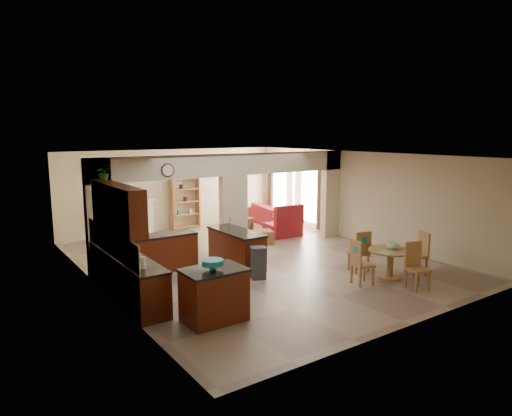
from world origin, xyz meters
TOP-DOWN VIEW (x-y plane):
  - floor at (0.00, 0.00)m, footprint 10.00×10.00m
  - ceiling at (0.00, 0.00)m, footprint 10.00×10.00m
  - wall_back at (0.00, 5.00)m, footprint 8.00×0.00m
  - wall_front at (0.00, -5.00)m, footprint 8.00×0.00m
  - wall_left at (-4.00, 0.00)m, footprint 0.00×10.00m
  - wall_right at (4.00, 0.00)m, footprint 0.00×10.00m
  - partition_left_pier at (-3.70, 1.00)m, footprint 0.60×0.25m
  - partition_center_pier at (0.00, 1.00)m, footprint 0.80×0.25m
  - partition_right_pier at (3.70, 1.00)m, footprint 0.60×0.25m
  - partition_header at (0.00, 1.00)m, footprint 8.00×0.25m
  - kitchen_counter at (-3.26, -0.25)m, footprint 2.52×3.29m
  - upper_cabinets at (-3.82, -0.80)m, footprint 0.35×2.40m
  - peninsula at (-0.60, -0.11)m, footprint 0.70×1.85m
  - wall_clock at (-2.00, 0.85)m, footprint 0.34×0.03m
  - rug at (1.20, 2.10)m, footprint 1.60×1.30m
  - fireplace at (-1.60, 4.83)m, footprint 1.60×0.35m
  - shelving_unit at (0.35, 4.82)m, footprint 1.00×0.32m
  - window_a at (3.97, 2.30)m, footprint 0.02×0.90m
  - window_b at (3.97, 4.00)m, footprint 0.02×0.90m
  - glazed_door at (3.97, 3.15)m, footprint 0.02×0.70m
  - drape_a_left at (3.93, 1.70)m, footprint 0.10×0.28m
  - drape_a_right at (3.93, 2.90)m, footprint 0.10×0.28m
  - drape_b_left at (3.93, 3.40)m, footprint 0.10×0.28m
  - drape_b_right at (3.93, 4.60)m, footprint 0.10×0.28m
  - ceiling_fan at (1.50, 3.00)m, footprint 1.00×1.00m
  - kitchen_island at (-2.79, -2.83)m, footprint 1.13×0.81m
  - teal_bowl at (-2.82, -2.86)m, footprint 0.39×0.39m
  - trash_can at (-0.76, -1.32)m, footprint 0.42×0.39m
  - dining_table at (1.77, -3.07)m, footprint 1.03×1.03m
  - fruit_bowl at (1.84, -3.05)m, footprint 0.29×0.29m
  - sofa at (3.30, 3.59)m, footprint 2.63×1.45m
  - chaise at (2.46, 1.91)m, footprint 1.12×0.94m
  - armchair at (1.11, 2.51)m, footprint 0.87×0.89m
  - ottoman at (1.33, 1.43)m, footprint 0.70×0.70m
  - plant at (-3.82, -0.01)m, footprint 0.36×0.33m
  - chair_north at (1.60, -2.30)m, footprint 0.51×0.51m
  - chair_east at (2.67, -3.19)m, footprint 0.54×0.54m
  - chair_south at (1.70, -3.80)m, footprint 0.51×0.51m
  - chair_west at (0.86, -2.95)m, footprint 0.50×0.50m

SIDE VIEW (x-z plane):
  - floor at x=0.00m, z-range 0.00..0.00m
  - rug at x=1.20m, z-range 0.00..0.01m
  - ottoman at x=1.33m, z-range 0.00..0.40m
  - chaise at x=2.46m, z-range 0.00..0.42m
  - armchair at x=1.11m, z-range 0.00..0.68m
  - trash_can at x=-0.76m, z-range 0.00..0.70m
  - sofa at x=3.30m, z-range 0.00..0.72m
  - peninsula at x=-0.60m, z-range 0.00..0.91m
  - kitchen_counter at x=-3.26m, z-range -0.27..1.20m
  - dining_table at x=1.77m, z-range 0.12..0.82m
  - kitchen_island at x=-2.79m, z-range 0.00..0.97m
  - chair_north at x=1.60m, z-range 0.04..1.07m
  - chair_east at x=2.67m, z-range 0.04..1.07m
  - chair_south at x=1.70m, z-range 0.04..1.07m
  - chair_west at x=0.86m, z-range 0.04..1.07m
  - fireplace at x=-1.60m, z-range 0.01..1.21m
  - fruit_bowl at x=1.84m, z-range 0.70..0.85m
  - shelving_unit at x=0.35m, z-range 0.00..1.80m
  - glazed_door at x=3.97m, z-range 0.00..2.10m
  - teal_bowl at x=-2.82m, z-range 0.97..1.15m
  - partition_center_pier at x=0.00m, z-range 0.00..2.20m
  - drape_a_left at x=3.93m, z-range 0.05..2.35m
  - drape_a_right at x=3.93m, z-range 0.05..2.35m
  - drape_b_left at x=3.93m, z-range 0.05..2.35m
  - drape_b_right at x=3.93m, z-range 0.05..2.35m
  - window_a at x=3.97m, z-range 0.25..2.15m
  - window_b at x=3.97m, z-range 0.25..2.15m
  - partition_left_pier at x=-3.70m, z-range 0.00..2.80m
  - partition_right_pier at x=3.70m, z-range 0.00..2.80m
  - wall_back at x=0.00m, z-range -2.60..5.40m
  - wall_front at x=0.00m, z-range -2.60..5.40m
  - wall_left at x=-4.00m, z-range -3.60..6.40m
  - wall_right at x=4.00m, z-range -3.60..6.40m
  - upper_cabinets at x=-3.82m, z-range 1.47..2.37m
  - wall_clock at x=-2.00m, z-range 2.28..2.62m
  - partition_header at x=0.00m, z-range 2.20..2.80m
  - plant at x=-3.82m, z-range 2.37..2.72m
  - ceiling_fan at x=1.50m, z-range 2.51..2.61m
  - ceiling at x=0.00m, z-range 2.80..2.80m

